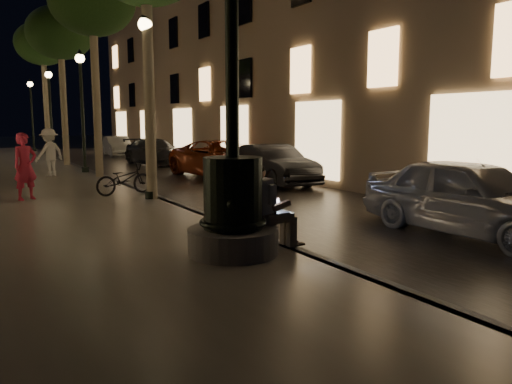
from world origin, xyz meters
TOP-DOWN VIEW (x-y plane):
  - ground at (0.00, 15.00)m, footprint 120.00×120.00m
  - cobble_lane at (3.00, 15.00)m, footprint 6.00×45.00m
  - curb_strip at (0.00, 15.00)m, footprint 0.25×45.00m
  - building_right at (10.00, 18.00)m, footprint 8.00×36.00m
  - fountain_lamppost at (-1.00, 2.00)m, footprint 1.40×1.40m
  - seated_man_laptop at (-0.39, 2.00)m, footprint 1.02×0.34m
  - tree_second at (-0.20, 14.00)m, footprint 3.00×3.00m
  - tree_third at (-0.30, 20.00)m, footprint 3.00×3.00m
  - tree_far at (-0.22, 26.00)m, footprint 3.00×3.00m
  - lamp_curb_a at (-0.30, 8.00)m, footprint 0.36×0.36m
  - lamp_curb_b at (-0.30, 16.00)m, footprint 0.36×0.36m
  - lamp_curb_c at (-0.30, 24.00)m, footprint 0.36×0.36m
  - lamp_curb_d at (-0.30, 32.00)m, footprint 0.36×0.36m
  - car_front at (4.00, 1.50)m, footprint 1.89×4.54m
  - car_second at (4.87, 10.11)m, footprint 1.70×4.36m
  - car_third at (4.40, 13.13)m, footprint 2.86×5.50m
  - car_rear at (4.00, 20.01)m, footprint 2.30×4.72m
  - car_fifth at (4.00, 27.08)m, footprint 1.64×3.95m
  - pedestrian_red at (-3.13, 9.45)m, footprint 0.75×0.65m
  - pedestrian_white at (-1.74, 15.09)m, footprint 1.31×1.15m
  - bicycle at (-0.68, 9.07)m, footprint 1.73×0.87m

SIDE VIEW (x-z plane):
  - ground at x=0.00m, z-range 0.00..0.00m
  - cobble_lane at x=3.00m, z-range 0.00..0.02m
  - curb_strip at x=0.00m, z-range 0.00..0.20m
  - bicycle at x=-0.68m, z-range 0.20..1.07m
  - car_fifth at x=4.00m, z-range 0.00..1.27m
  - car_rear at x=4.00m, z-range 0.00..1.32m
  - car_second at x=4.87m, z-range 0.00..1.41m
  - car_third at x=4.40m, z-range 0.00..1.48m
  - car_front at x=4.00m, z-range 0.00..1.54m
  - seated_man_laptop at x=-0.39m, z-range 0.23..1.62m
  - pedestrian_red at x=-3.13m, z-range 0.20..1.95m
  - pedestrian_white at x=-1.74m, z-range 0.20..1.96m
  - fountain_lamppost at x=-1.00m, z-range -1.39..3.81m
  - lamp_curb_a at x=-0.30m, z-range 0.83..5.64m
  - lamp_curb_b at x=-0.30m, z-range 0.83..5.64m
  - lamp_curb_c at x=-0.30m, z-range 0.83..5.64m
  - lamp_curb_d at x=-0.30m, z-range 0.83..5.64m
  - tree_third at x=-0.30m, z-range 2.54..9.74m
  - tree_second at x=-0.20m, z-range 2.63..10.03m
  - tree_far at x=-0.22m, z-range 2.68..10.18m
  - building_right at x=10.00m, z-range 0.00..15.00m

